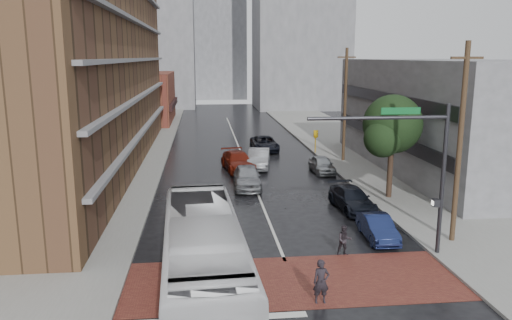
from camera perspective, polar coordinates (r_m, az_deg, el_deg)
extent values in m
plane|color=black|center=(21.21, 4.49, -14.18)|extent=(160.00, 160.00, 0.00)
cube|color=brown|center=(21.65, 4.24, -13.58)|extent=(14.00, 5.00, 0.02)
cube|color=gray|center=(45.38, -15.95, -0.38)|extent=(9.00, 90.00, 0.15)
cube|color=gray|center=(47.18, 12.74, 0.24)|extent=(9.00, 90.00, 0.15)
cube|color=brown|center=(73.45, -12.71, 6.97)|extent=(8.00, 16.00, 7.00)
cube|color=gray|center=(43.91, 21.31, 4.73)|extent=(11.00, 26.00, 9.00)
cube|color=gray|center=(97.53, -12.63, 15.45)|extent=(18.00, 16.00, 32.00)
cube|color=gray|center=(92.84, 5.12, 17.12)|extent=(16.00, 14.00, 36.00)
cube|color=gray|center=(113.83, -4.36, 13.11)|extent=(12.00, 10.00, 24.00)
cylinder|color=#332319|center=(33.83, 15.07, -1.05)|extent=(0.36, 0.36, 4.00)
sphere|color=#1C3115|center=(33.31, 15.34, 3.99)|extent=(3.80, 3.80, 3.80)
sphere|color=#1C3115|center=(32.37, 14.29, 2.39)|extent=(2.40, 2.40, 2.40)
sphere|color=#1C3115|center=(34.42, 16.05, 3.18)|extent=(2.60, 2.60, 2.60)
cylinder|color=#2D2D33|center=(24.54, 20.55, -2.35)|extent=(0.20, 0.20, 7.20)
cylinder|color=#2D2D33|center=(22.75, 13.84, 4.69)|extent=(6.40, 0.16, 0.16)
imported|color=gold|center=(22.10, 6.86, 2.13)|extent=(0.20, 0.16, 1.00)
cube|color=#0C5926|center=(23.08, 16.22, 5.41)|extent=(1.80, 0.05, 0.30)
cube|color=#2D2D33|center=(24.68, 19.86, -4.63)|extent=(0.30, 0.30, 0.35)
cylinder|color=#473321|center=(26.25, 22.25, 1.53)|extent=(0.26, 0.26, 10.00)
cube|color=#473321|center=(25.90, 22.98, 10.71)|extent=(1.60, 0.12, 0.12)
cylinder|color=#473321|center=(44.71, 10.14, 6.10)|extent=(0.26, 0.26, 10.00)
cube|color=#473321|center=(44.50, 10.33, 11.49)|extent=(1.60, 0.12, 0.12)
imported|color=silver|center=(19.25, -5.98, -11.43)|extent=(3.47, 12.38, 3.41)
imported|color=black|center=(19.66, 7.46, -13.64)|extent=(0.64, 0.42, 1.74)
imported|color=#262026|center=(24.24, 10.08, -9.02)|extent=(0.73, 0.58, 1.48)
imported|color=#96989D|center=(35.63, -1.03, -1.96)|extent=(2.14, 4.88, 1.63)
imported|color=#AFB2B8|center=(42.03, 0.32, 0.16)|extent=(2.52, 5.14, 1.62)
imported|color=maroon|center=(41.24, -2.09, -0.14)|extent=(2.92, 5.56, 1.54)
imported|color=black|center=(49.77, 0.98, 1.89)|extent=(2.59, 5.34, 1.46)
imported|color=#141D46|center=(26.63, 13.73, -7.53)|extent=(1.44, 3.82, 1.24)
imported|color=black|center=(31.31, 10.90, -4.37)|extent=(2.28, 4.81, 1.36)
imported|color=#9CA0A3|center=(40.73, 7.55, -0.51)|extent=(1.69, 4.02, 1.36)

